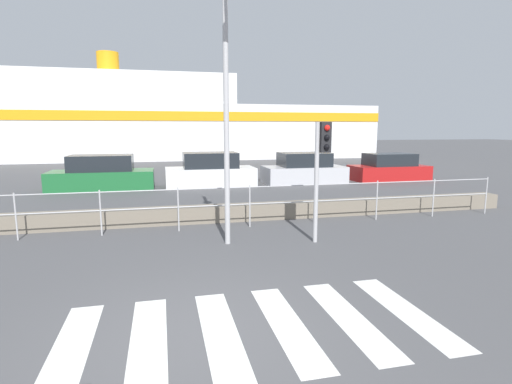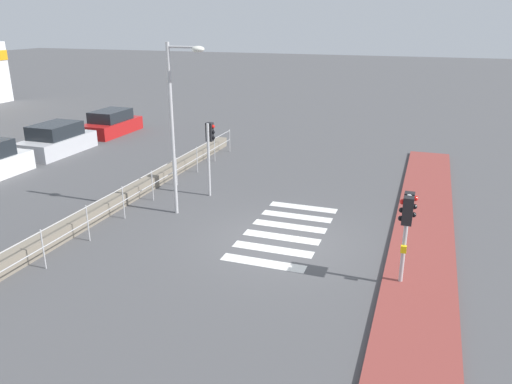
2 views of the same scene
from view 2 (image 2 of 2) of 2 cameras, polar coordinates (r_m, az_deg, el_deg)
name	(u,v)px [view 2 (image 2 of 2)]	position (r m, az deg, el deg)	size (l,w,h in m)	color
ground_plane	(279,241)	(15.14, 2.64, -5.61)	(160.00, 160.00, 0.00)	#4C4C4F
sidewalk_brick	(421,260)	(14.61, 18.36, -7.35)	(24.00, 1.80, 0.12)	brown
crosswalk	(286,231)	(15.78, 3.41, -4.53)	(4.95, 2.40, 0.01)	silver
seawall	(102,209)	(17.73, -17.18, -1.87)	(20.82, 0.55, 0.46)	slate
harbor_fence	(123,197)	(17.06, -14.97, -0.61)	(18.78, 0.04, 1.14)	#B2B2B5
traffic_light_near	(407,216)	(12.49, 16.90, -2.66)	(0.58, 0.41, 2.42)	#B2B2B5
traffic_light_far	(210,143)	(18.49, -5.32, 5.63)	(0.34, 0.32, 2.76)	#B2B2B5
streetlamp	(178,110)	(16.37, -8.88, 9.19)	(0.32, 1.30, 5.67)	#B2B2B5
parked_car_silver	(57,141)	(26.69, -21.83, 5.48)	(3.88, 1.89, 1.47)	#BCBCC1
parked_car_red	(111,124)	(30.23, -16.20, 7.50)	(3.87, 1.77, 1.37)	#B21919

